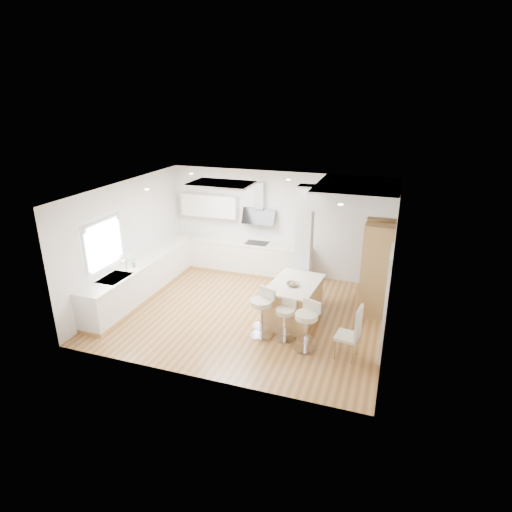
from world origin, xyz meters
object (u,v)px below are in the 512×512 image
at_px(bar_stool_b, 285,318).
at_px(dining_chair, 353,331).
at_px(bar_stool_a, 262,310).
at_px(peninsula, 294,301).
at_px(bar_stool_c, 307,324).

bearing_deg(bar_stool_b, dining_chair, 8.88).
height_order(bar_stool_a, bar_stool_b, bar_stool_a).
bearing_deg(bar_stool_a, dining_chair, 17.85).
height_order(peninsula, bar_stool_b, peninsula).
distance_m(bar_stool_b, dining_chair, 1.36).
relative_size(bar_stool_b, dining_chair, 0.81).
xyz_separation_m(peninsula, dining_chair, (1.37, -1.07, 0.13)).
xyz_separation_m(bar_stool_a, bar_stool_b, (0.48, 0.02, -0.09)).
height_order(bar_stool_b, bar_stool_c, bar_stool_c).
bearing_deg(bar_stool_b, bar_stool_c, -6.71).
relative_size(peninsula, bar_stool_a, 1.48).
distance_m(bar_stool_b, bar_stool_c, 0.54).
xyz_separation_m(bar_stool_b, bar_stool_c, (0.48, -0.23, 0.08)).
bearing_deg(peninsula, bar_stool_a, -113.18).
bearing_deg(bar_stool_c, peninsula, 139.20).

